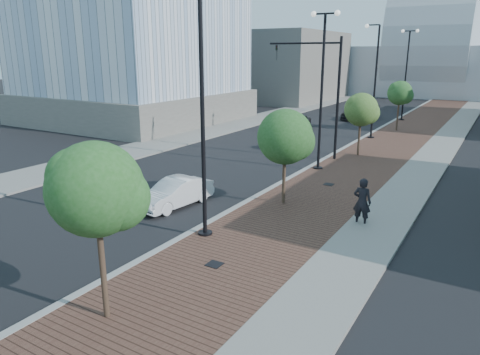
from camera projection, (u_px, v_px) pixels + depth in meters
The scene contains 22 objects.
sidewalk at pixel (420, 131), 40.81m from camera, with size 7.00×140.00×0.12m, color #4C2D23.
concrete_strip at pixel (452, 134), 39.47m from camera, with size 2.40×140.00×0.13m, color slate.
curb at pixel (381, 128), 42.54m from camera, with size 0.30×140.00×0.14m, color gray.
west_sidewalk at pixel (262, 118), 48.99m from camera, with size 4.00×140.00×0.12m, color slate.
white_sedan at pixel (175, 193), 20.81m from camera, with size 1.40×4.01×1.32m, color silver.
dark_car_mid at pixel (298, 122), 42.50m from camera, with size 1.97×4.27×1.19m, color black.
dark_car_far at pixel (360, 113), 48.01m from camera, with size 2.04×5.03×1.46m, color black.
pedestrian at pixel (362, 202), 18.41m from camera, with size 0.75×0.49×2.05m, color black.
streetlight_1 at pixel (200, 127), 16.39m from camera, with size 1.44×0.56×9.21m.
streetlight_2 at pixel (322, 91), 26.11m from camera, with size 1.72×0.56×9.28m.
streetlight_3 at pixel (373, 86), 36.19m from camera, with size 1.44×0.56×9.21m.
streetlight_4 at pixel (406, 75), 45.90m from camera, with size 1.72×0.56×9.28m.
traffic_mast at pixel (325, 85), 28.98m from camera, with size 5.09×0.20×8.00m.
tree_0 at pixel (98, 190), 11.06m from camera, with size 2.46×2.43×4.93m.
tree_1 at pixel (286, 137), 20.25m from camera, with size 2.57×2.56×4.57m.
tree_2 at pixel (362, 110), 30.16m from camera, with size 2.33×2.27×4.41m.
tree_3 at pixel (400, 93), 39.99m from camera, with size 2.26×2.19×4.60m.
tower_podium at pixel (136, 106), 47.46m from camera, with size 19.00×19.00×3.00m, color #635F59.
convention_center at pixel (436, 59), 79.04m from camera, with size 50.00×30.00×50.00m.
commercial_block_nw at pixel (284, 66), 67.62m from camera, with size 14.00×20.00×10.00m, color slate.
utility_cover_1 at pixel (214, 264), 14.94m from camera, with size 0.50×0.50×0.02m, color black.
utility_cover_2 at pixel (329, 184), 24.01m from camera, with size 0.50×0.50×0.02m, color black.
Camera 1 is at (10.14, -3.20, 6.99)m, focal length 33.23 mm.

